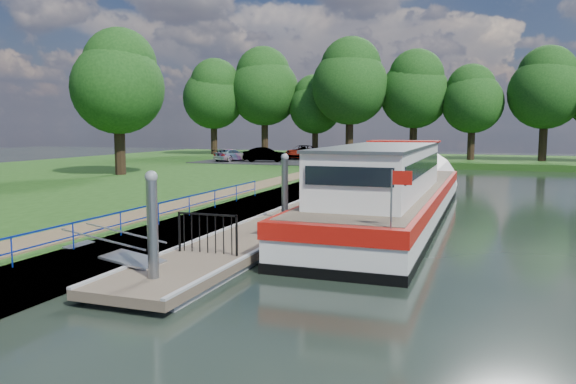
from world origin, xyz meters
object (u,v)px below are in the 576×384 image
(barge, at_px, (395,194))
(car_b, at_px, (265,155))
(pontoon, at_px, (318,209))
(car_c, at_px, (231,155))
(car_d, at_px, (303,152))
(car_a, at_px, (324,156))

(barge, xyz_separation_m, car_b, (-15.29, 22.79, 0.39))
(pontoon, bearing_deg, car_c, 124.18)
(pontoon, relative_size, car_d, 6.29)
(car_c, relative_size, car_d, 0.82)
(pontoon, distance_m, car_c, 26.89)
(car_a, relative_size, car_c, 0.83)
(car_b, bearing_deg, car_a, -85.77)
(barge, height_order, car_b, barge)
(barge, xyz_separation_m, car_a, (-10.29, 24.63, 0.29))
(barge, height_order, car_d, barge)
(barge, bearing_deg, car_a, 112.67)
(pontoon, height_order, car_d, car_d)
(car_a, distance_m, car_d, 4.97)
(car_b, distance_m, car_d, 5.81)
(car_a, height_order, car_d, car_d)
(car_a, xyz_separation_m, car_d, (-3.30, 3.72, 0.12))
(barge, bearing_deg, car_c, 129.38)
(pontoon, relative_size, barge, 1.42)
(car_a, relative_size, car_d, 0.67)
(barge, relative_size, car_a, 6.58)
(barge, xyz_separation_m, car_d, (-13.59, 28.35, 0.41))
(car_d, bearing_deg, car_a, -45.10)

